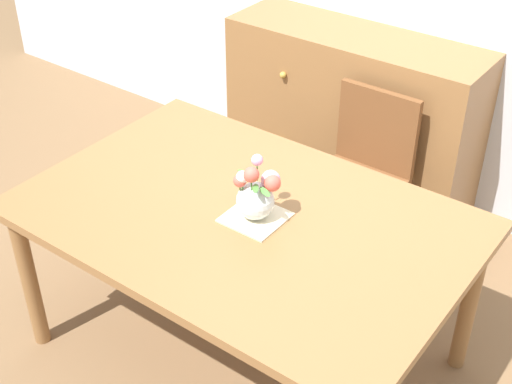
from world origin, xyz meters
name	(u,v)px	position (x,y,z in m)	size (l,w,h in m)	color
ground_plane	(246,350)	(0.00, 0.00, 0.00)	(12.00, 12.00, 0.00)	brown
dining_table	(244,229)	(0.00, 0.00, 0.69)	(1.74, 1.15, 0.76)	olive
chair_far	(363,168)	(0.04, 0.92, 0.52)	(0.42, 0.42, 0.90)	brown
dresser	(351,121)	(-0.28, 1.33, 0.50)	(1.40, 0.47, 1.00)	olive
placemat	(256,217)	(0.05, 0.00, 0.77)	(0.22, 0.22, 0.01)	beige
flower_vase	(257,194)	(0.06, 0.01, 0.87)	(0.20, 0.16, 0.24)	silver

